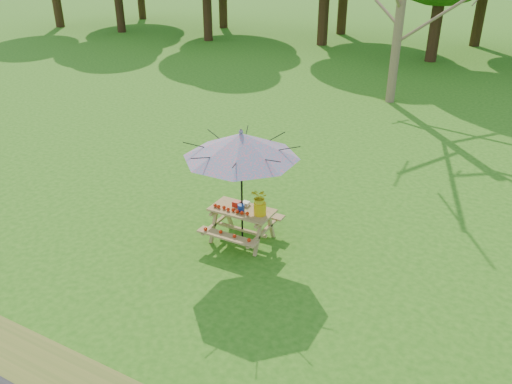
% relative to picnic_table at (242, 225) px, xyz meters
% --- Properties ---
extents(ground, '(120.00, 120.00, 0.00)m').
position_rel_picnic_table_xyz_m(ground, '(-3.07, -1.51, -0.33)').
color(ground, '#286513').
rests_on(ground, ground).
extents(picnic_table, '(1.20, 1.32, 0.67)m').
position_rel_picnic_table_xyz_m(picnic_table, '(0.00, 0.00, 0.00)').
color(picnic_table, '#A8804C').
rests_on(picnic_table, ground).
extents(patio_umbrella, '(2.77, 2.77, 2.25)m').
position_rel_picnic_table_xyz_m(patio_umbrella, '(0.00, 0.00, 1.62)').
color(patio_umbrella, black).
rests_on(patio_umbrella, ground).
extents(produce_bins, '(0.31, 0.37, 0.13)m').
position_rel_picnic_table_xyz_m(produce_bins, '(-0.05, 0.03, 0.40)').
color(produce_bins, '#B31E0E').
rests_on(produce_bins, picnic_table).
extents(tomatoes_row, '(0.77, 0.13, 0.07)m').
position_rel_picnic_table_xyz_m(tomatoes_row, '(-0.15, -0.18, 0.38)').
color(tomatoes_row, red).
rests_on(tomatoes_row, picnic_table).
extents(flower_bucket, '(0.38, 0.35, 0.52)m').
position_rel_picnic_table_xyz_m(flower_bucket, '(0.39, -0.02, 0.62)').
color(flower_bucket, '#EEB60C').
rests_on(flower_bucket, picnic_table).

